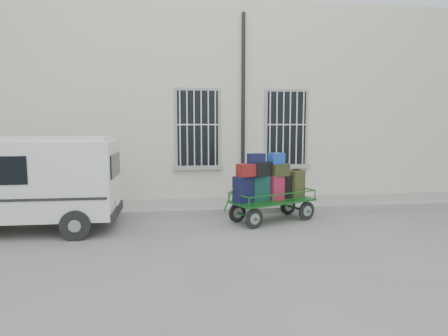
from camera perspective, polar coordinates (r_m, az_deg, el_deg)
The scene contains 5 objects.
ground at distance 9.23m, azimuth 0.27°, elevation -8.63°, with size 80.00×80.00×0.00m, color slate.
building at distance 14.39m, azimuth -2.98°, elevation 8.77°, with size 24.00×5.15×6.00m.
sidewalk at distance 11.34m, azimuth -1.37°, elevation -5.42°, with size 24.00×1.70×0.15m, color gray.
luggage_cart at distance 9.77m, azimuth 6.61°, elevation -2.67°, with size 2.42×1.66×1.69m.
van at distance 9.86m, azimuth -27.11°, elevation -1.24°, with size 4.22×1.98×2.10m.
Camera 1 is at (-1.31, -8.82, 2.38)m, focal length 32.00 mm.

